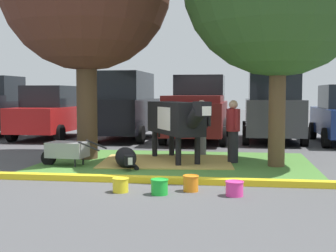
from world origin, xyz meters
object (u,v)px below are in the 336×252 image
Objects in this scene: bucket_yellow at (121,185)px; bucket_orange at (191,183)px; pickup_truck_maroon at (198,110)px; suv_dark_grey at (272,106)px; bucket_pink at (234,188)px; suv_black at (124,106)px; person_visitor_near at (201,126)px; bucket_green at (159,186)px; wheelbarrow at (66,150)px; calf_lying at (126,158)px; sedan_red at (51,113)px; person_handler at (233,130)px; cow_holstein at (176,119)px.

bucket_yellow is 1.24m from bucket_orange.
suv_dark_grey reaches higher than pickup_truck_maroon.
suv_black is at bearing 114.28° from bucket_pink.
person_visitor_near is 4.95× the size of bucket_green.
person_visitor_near is at bearing 37.15° from wheelbarrow.
suv_dark_grey is at bearing 77.26° from bucket_orange.
bucket_pink is 0.07× the size of suv_dark_grey.
sedan_red reaches higher than calf_lying.
bucket_pink is 0.06× the size of pickup_truck_maroon.
wheelbarrow is at bearing -111.24° from pickup_truck_maroon.
bucket_orange is 9.38m from suv_dark_grey.
calf_lying is 6.83m from pickup_truck_maroon.
sedan_red is at bearing 127.44° from bucket_pink.
bucket_yellow is (0.53, -2.62, -0.10)m from calf_lying.
pickup_truck_maroon is (-1.41, 9.31, 0.98)m from bucket_pink.
person_handler reaches higher than bucket_yellow.
calf_lying reaches higher than bucket_yellow.
bucket_pink is at bearing -68.30° from cow_holstein.
calf_lying is at bearing 101.49° from bucket_yellow.
bucket_orange reaches higher than bucket_pink.
suv_dark_grey reaches higher than bucket_pink.
person_handler is at bearing 14.88° from wheelbarrow.
sedan_red is at bearing 118.86° from bucket_yellow.
person_visitor_near is (1.57, 2.36, 0.59)m from calf_lying.
suv_black is at bearing -179.18° from suv_dark_grey.
suv_dark_grey is (3.80, 6.72, 1.03)m from calf_lying.
wheelbarrow is 6.65m from suv_black.
pickup_truck_maroon reaches higher than cow_holstein.
bucket_pink is 9.51m from suv_dark_grey.
calf_lying is 2.98m from bucket_green.
sedan_red is at bearing 125.09° from bucket_orange.
cow_holstein is 1.79× the size of wheelbarrow.
suv_black reaches higher than bucket_yellow.
sedan_red reaches higher than person_handler.
bucket_yellow is 1.03× the size of bucket_orange.
sedan_red is 0.82× the size of pickup_truck_maroon.
wheelbarrow is at bearing -157.66° from cow_holstein.
person_visitor_near is 0.29× the size of pickup_truck_maroon.
bucket_yellow is 0.06× the size of suv_black.
bucket_green is (0.21, -3.80, -0.96)m from cow_holstein.
bucket_pink is at bearing -65.72° from suv_black.
bucket_orange reaches higher than bucket_green.
calf_lying is 0.86× the size of person_visitor_near.
sedan_red is (-5.78, 9.29, 0.84)m from bucket_green.
bucket_green is 0.07× the size of suv_black.
calf_lying is 0.29× the size of suv_dark_grey.
person_handler is at bearing 24.12° from calf_lying.
bucket_green is 9.86m from suv_black.
calf_lying is at bearing -119.49° from suv_dark_grey.
bucket_yellow is 9.59m from suv_black.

